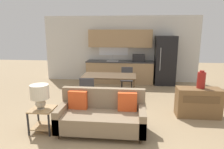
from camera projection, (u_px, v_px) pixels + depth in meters
name	position (u px, v px, depth m)	size (l,w,h in m)	color
ground_plane	(106.00, 135.00, 4.13)	(20.00, 20.00, 0.00)	#9E8460
wall_back	(120.00, 49.00, 8.33)	(6.40, 0.07, 2.70)	silver
kitchen_counter	(120.00, 62.00, 8.15)	(2.71, 0.65, 2.15)	tan
refrigerator	(165.00, 60.00, 7.85)	(0.78, 0.74, 1.91)	black
dining_table	(109.00, 77.00, 6.23)	(1.65, 0.84, 0.75)	brown
couch	(102.00, 116.00, 4.22)	(1.82, 0.80, 0.89)	#3D2D1E
side_table	(43.00, 116.00, 4.23)	(0.48, 0.48, 0.51)	tan
table_lamp	(40.00, 94.00, 4.10)	(0.38, 0.38, 0.52)	#B2A893
credenza	(198.00, 102.00, 4.95)	(1.05, 0.44, 0.73)	brown
vase	(201.00, 80.00, 4.87)	(0.19, 0.19, 0.44)	maroon
dining_chair_near_left	(88.00, 90.00, 5.60)	(0.44, 0.44, 0.85)	#38383D
dining_chair_far_right	(127.00, 78.00, 7.00)	(0.42, 0.42, 0.85)	#38383D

